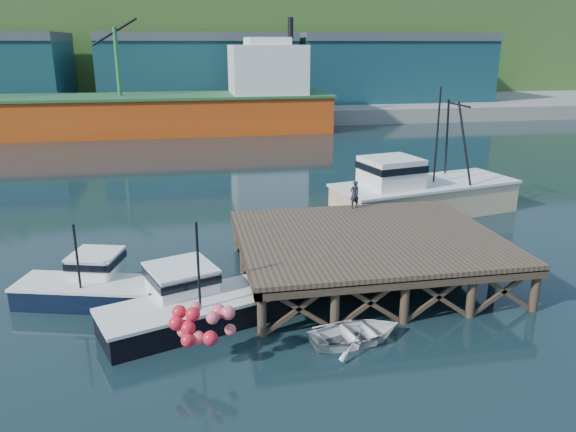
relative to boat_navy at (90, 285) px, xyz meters
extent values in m
plane|color=black|center=(7.03, 0.31, -0.76)|extent=(300.00, 300.00, 0.00)
cube|color=brown|center=(12.53, 0.31, 1.24)|extent=(12.00, 10.00, 0.25)
cube|color=#473828|center=(12.53, -4.54, 0.99)|extent=(12.00, 0.30, 0.35)
cylinder|color=#473828|center=(6.83, -4.39, 0.04)|extent=(0.36, 0.36, 2.60)
cylinder|color=#473828|center=(18.23, -4.39, 0.04)|extent=(0.36, 0.36, 2.60)
cylinder|color=#473828|center=(6.83, 5.01, 0.04)|extent=(0.36, 0.36, 2.60)
cylinder|color=#473828|center=(18.23, 5.01, 0.04)|extent=(0.36, 0.36, 2.60)
cube|color=gray|center=(7.03, 70.31, 0.24)|extent=(160.00, 40.00, 2.00)
cube|color=#173F4C|center=(7.03, 65.31, 5.74)|extent=(28.00, 16.00, 9.00)
cube|color=#173F4C|center=(37.03, 65.31, 5.74)|extent=(30.00, 16.00, 9.00)
cube|color=#C84712|center=(-4.97, 48.31, 1.44)|extent=(55.00, 9.50, 4.40)
cube|color=#26592D|center=(-4.97, 48.31, 3.74)|extent=(55.50, 10.00, 0.30)
cube|color=silver|center=(15.03, 48.31, 6.74)|extent=(9.00, 9.00, 6.00)
cube|color=silver|center=(15.03, 48.31, 10.04)|extent=(5.00, 7.00, 1.20)
cylinder|color=black|center=(18.03, 48.31, 11.74)|extent=(0.70, 0.70, 2.50)
cube|color=#2D511E|center=(7.03, 100.31, 10.24)|extent=(220.00, 50.00, 22.00)
cube|color=black|center=(-0.07, -0.27, -0.30)|extent=(6.25, 3.66, 0.91)
cube|color=silver|center=(-0.07, -0.27, 0.18)|extent=(6.38, 3.73, 0.12)
cube|color=silver|center=(0.21, 0.76, 0.62)|extent=(2.37, 2.37, 0.91)
cube|color=black|center=(0.21, 0.76, 0.82)|extent=(2.50, 2.50, 0.30)
cylinder|color=black|center=(-0.24, -0.83, 1.58)|extent=(0.10, 0.10, 2.85)
cube|color=black|center=(4.33, -3.09, -0.26)|extent=(7.60, 4.90, 0.99)
cube|color=silver|center=(4.33, -3.09, 0.25)|extent=(7.75, 5.00, 0.13)
cube|color=silver|center=(3.89, -1.88, 0.72)|extent=(3.03, 3.03, 0.99)
cube|color=black|center=(3.89, -1.88, 0.94)|extent=(3.20, 3.20, 0.33)
cylinder|color=black|center=(4.57, -3.76, 1.99)|extent=(0.10, 0.10, 3.51)
sphere|color=#E4545F|center=(4.08, -6.16, 0.45)|extent=(0.46, 0.46, 0.46)
sphere|color=#E4545F|center=(5.06, -5.94, 0.67)|extent=(0.46, 0.46, 0.46)
sphere|color=red|center=(4.63, -6.48, 0.89)|extent=(0.46, 0.46, 0.46)
cube|color=beige|center=(19.54, 9.68, 0.22)|extent=(12.55, 6.66, 1.95)
cube|color=silver|center=(19.54, 9.68, 1.25)|extent=(12.81, 6.92, 0.16)
cube|color=silver|center=(16.83, 9.68, 2.17)|extent=(3.85, 3.68, 1.95)
cube|color=black|center=(16.83, 9.68, 2.61)|extent=(3.98, 3.81, 0.43)
cylinder|color=black|center=(20.08, 9.68, 4.12)|extent=(0.12, 0.12, 6.51)
imported|color=white|center=(10.21, -5.49, -0.38)|extent=(4.01, 3.16, 0.75)
imported|color=black|center=(13.20, 4.71, 2.13)|extent=(0.63, 0.49, 1.53)
camera|label=1|loc=(4.29, -23.36, 9.92)|focal=35.00mm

